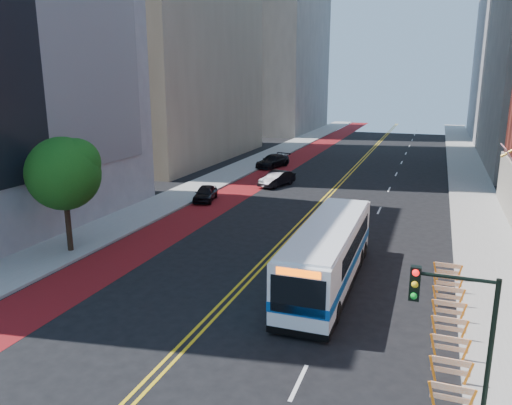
{
  "coord_description": "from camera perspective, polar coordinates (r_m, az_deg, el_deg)",
  "views": [
    {
      "loc": [
        8.51,
        -16.54,
        10.06
      ],
      "look_at": [
        -0.36,
        8.0,
        3.51
      ],
      "focal_mm": 35.0,
      "sensor_mm": 36.0,
      "label": 1
    }
  ],
  "objects": [
    {
      "name": "center_line_outer",
      "position": [
        48.34,
        9.51,
        1.89
      ],
      "size": [
        0.14,
        140.0,
        0.01
      ],
      "primitive_type": "cube",
      "color": "gold",
      "rests_on": "ground"
    },
    {
      "name": "traffic_signal",
      "position": [
        14.52,
        21.89,
        -12.91
      ],
      "size": [
        2.21,
        0.34,
        5.07
      ],
      "color": "black",
      "rests_on": "sidewalk_right"
    },
    {
      "name": "transit_bus",
      "position": [
        24.92,
        8.28,
        -5.77
      ],
      "size": [
        2.59,
        11.56,
        3.18
      ],
      "rotation": [
        0.0,
        0.0,
        0.0
      ],
      "color": "white",
      "rests_on": "ground"
    },
    {
      "name": "car_b",
      "position": [
        47.57,
        2.41,
        2.75
      ],
      "size": [
        2.72,
        4.57,
        1.42
      ],
      "primitive_type": "imported",
      "rotation": [
        0.0,
        0.0,
        -0.3
      ],
      "color": "black",
      "rests_on": "ground"
    },
    {
      "name": "sidewalk_left",
      "position": [
        51.83,
        -3.85,
        2.95
      ],
      "size": [
        4.0,
        140.0,
        0.15
      ],
      "primitive_type": "cube",
      "color": "gray",
      "rests_on": "ground"
    },
    {
      "name": "car_c",
      "position": [
        57.52,
        1.93,
        4.76
      ],
      "size": [
        3.31,
        5.42,
        1.47
      ],
      "primitive_type": "imported",
      "rotation": [
        0.0,
        0.0,
        -0.26
      ],
      "color": "black",
      "rests_on": "ground"
    },
    {
      "name": "lane_dashes",
      "position": [
        55.58,
        15.73,
        3.14
      ],
      "size": [
        0.14,
        98.2,
        0.01
      ],
      "color": "silver",
      "rests_on": "ground"
    },
    {
      "name": "street_tree",
      "position": [
        30.44,
        -21.03,
        3.41
      ],
      "size": [
        4.2,
        4.2,
        6.7
      ],
      "color": "black",
      "rests_on": "sidewalk_left"
    },
    {
      "name": "construction_barriers",
      "position": [
        22.09,
        21.19,
        -12.08
      ],
      "size": [
        1.42,
        10.91,
        1.0
      ],
      "color": "orange",
      "rests_on": "ground"
    },
    {
      "name": "ground",
      "position": [
        21.15,
        -6.68,
        -14.43
      ],
      "size": [
        160.0,
        160.0,
        0.0
      ],
      "primitive_type": "plane",
      "color": "black",
      "rests_on": "ground"
    },
    {
      "name": "center_line_inner",
      "position": [
        48.4,
        9.09,
        1.92
      ],
      "size": [
        0.14,
        140.0,
        0.01
      ],
      "primitive_type": "cube",
      "color": "gold",
      "rests_on": "ground"
    },
    {
      "name": "car_a",
      "position": [
        41.95,
        -5.81,
        1.05
      ],
      "size": [
        2.31,
        4.05,
        1.3
      ],
      "primitive_type": "imported",
      "rotation": [
        0.0,
        0.0,
        0.22
      ],
      "color": "black",
      "rests_on": "ground"
    },
    {
      "name": "bus_lane_paint",
      "position": [
        50.43,
        0.22,
        2.59
      ],
      "size": [
        3.6,
        140.0,
        0.01
      ],
      "primitive_type": "cube",
      "color": "maroon",
      "rests_on": "ground"
    },
    {
      "name": "sidewalk_right",
      "position": [
        47.73,
        23.59,
        0.82
      ],
      "size": [
        4.0,
        140.0,
        0.15
      ],
      "primitive_type": "cube",
      "color": "gray",
      "rests_on": "ground"
    }
  ]
}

